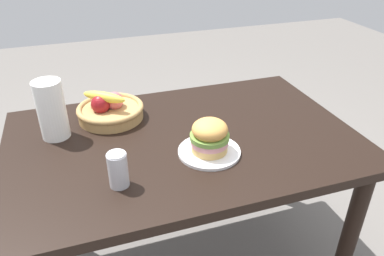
# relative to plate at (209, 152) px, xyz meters

# --- Properties ---
(dining_table) EXTENTS (1.40, 0.90, 0.75)m
(dining_table) POSITION_rel_plate_xyz_m (-0.06, 0.14, -0.11)
(dining_table) COLOR black
(dining_table) RESTS_ON ground_plane
(plate) EXTENTS (0.24, 0.24, 0.01)m
(plate) POSITION_rel_plate_xyz_m (0.00, 0.00, 0.00)
(plate) COLOR white
(plate) RESTS_ON dining_table
(sandwich) EXTENTS (0.15, 0.15, 0.13)m
(sandwich) POSITION_rel_plate_xyz_m (0.00, 0.00, 0.07)
(sandwich) COLOR #DBAD60
(sandwich) RESTS_ON plate
(soda_can) EXTENTS (0.07, 0.07, 0.13)m
(soda_can) POSITION_rel_plate_xyz_m (-0.35, -0.08, 0.06)
(soda_can) COLOR silver
(soda_can) RESTS_ON dining_table
(fruit_basket) EXTENTS (0.29, 0.29, 0.14)m
(fruit_basket) POSITION_rel_plate_xyz_m (-0.32, 0.39, 0.04)
(fruit_basket) COLOR tan
(fruit_basket) RESTS_ON dining_table
(paper_towel_roll) EXTENTS (0.11, 0.11, 0.24)m
(paper_towel_roll) POSITION_rel_plate_xyz_m (-0.55, 0.31, 0.11)
(paper_towel_roll) COLOR white
(paper_towel_roll) RESTS_ON dining_table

